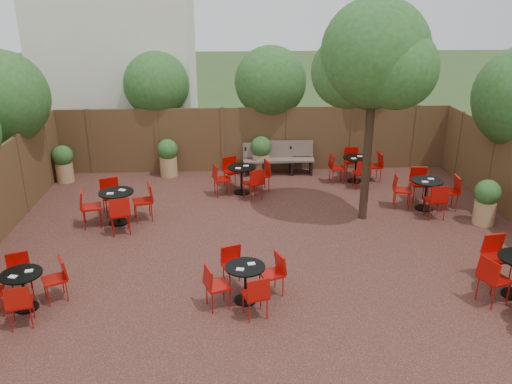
{
  "coord_description": "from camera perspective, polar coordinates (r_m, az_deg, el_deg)",
  "views": [
    {
      "loc": [
        -0.87,
        -10.59,
        5.27
      ],
      "look_at": [
        -0.24,
        0.5,
        1.0
      ],
      "focal_mm": 36.74,
      "sensor_mm": 36.0,
      "label": 1
    }
  ],
  "objects": [
    {
      "name": "ground",
      "position": [
        11.87,
        1.28,
        -5.36
      ],
      "size": [
        80.0,
        80.0,
        0.0
      ],
      "primitive_type": "plane",
      "color": "#354F23",
      "rests_on": "ground"
    },
    {
      "name": "courtyard_paving",
      "position": [
        11.86,
        1.28,
        -5.31
      ],
      "size": [
        12.0,
        10.0,
        0.02
      ],
      "primitive_type": "cube",
      "color": "black",
      "rests_on": "ground"
    },
    {
      "name": "fence_back",
      "position": [
        16.19,
        -0.07,
        5.73
      ],
      "size": [
        12.0,
        0.08,
        2.0
      ],
      "primitive_type": "cube",
      "color": "#4C311C",
      "rests_on": "ground"
    },
    {
      "name": "neighbour_building",
      "position": [
        18.99,
        -14.91,
        16.52
      ],
      "size": [
        5.0,
        4.0,
        8.0
      ],
      "primitive_type": "cube",
      "color": "silver",
      "rests_on": "ground"
    },
    {
      "name": "overhang_foliage",
      "position": [
        14.01,
        -1.79,
        10.4
      ],
      "size": [
        15.73,
        10.39,
        2.62
      ],
      "color": "#24521A",
      "rests_on": "ground"
    },
    {
      "name": "courtyard_tree",
      "position": [
        12.24,
        12.77,
        13.77
      ],
      "size": [
        2.64,
        2.54,
        5.2
      ],
      "rotation": [
        0.0,
        0.0,
        0.31
      ],
      "color": "black",
      "rests_on": "courtyard_paving"
    },
    {
      "name": "park_bench_left",
      "position": [
        16.05,
        3.39,
        3.82
      ],
      "size": [
        1.63,
        0.59,
        1.0
      ],
      "rotation": [
        0.0,
        0.0,
        -0.05
      ],
      "color": "brown",
      "rests_on": "courtyard_paving"
    },
    {
      "name": "park_bench_right",
      "position": [
        16.0,
        1.36,
        3.69
      ],
      "size": [
        1.53,
        0.49,
        0.95
      ],
      "rotation": [
        0.0,
        0.0,
        -0.0
      ],
      "color": "brown",
      "rests_on": "courtyard_paving"
    },
    {
      "name": "bistro_tables",
      "position": [
        12.1,
        3.48,
        -2.43
      ],
      "size": [
        10.42,
        7.89,
        0.93
      ],
      "color": "black",
      "rests_on": "courtyard_paving"
    },
    {
      "name": "planters",
      "position": [
        14.92,
        -2.4,
        2.88
      ],
      "size": [
        11.51,
        4.69,
        1.15
      ],
      "color": "#A88254",
      "rests_on": "courtyard_paving"
    }
  ]
}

